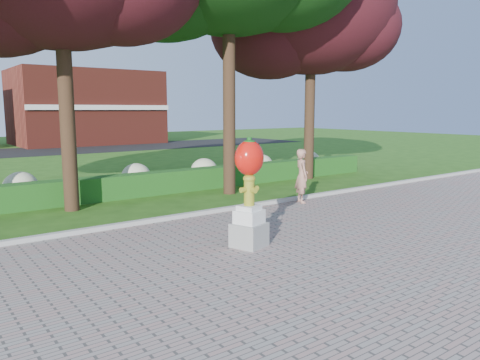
# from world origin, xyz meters

# --- Properties ---
(ground) EXTENTS (100.00, 100.00, 0.00)m
(ground) POSITION_xyz_m (0.00, 0.00, 0.00)
(ground) COLOR #265214
(ground) RESTS_ON ground
(walkway) EXTENTS (40.00, 14.00, 0.04)m
(walkway) POSITION_xyz_m (0.00, -4.00, 0.02)
(walkway) COLOR gray
(walkway) RESTS_ON ground
(curb) EXTENTS (40.00, 0.18, 0.15)m
(curb) POSITION_xyz_m (0.00, 3.00, 0.07)
(curb) COLOR #ADADA5
(curb) RESTS_ON ground
(lawn_hedge) EXTENTS (24.00, 0.70, 0.80)m
(lawn_hedge) POSITION_xyz_m (0.00, 7.00, 0.40)
(lawn_hedge) COLOR #1B4E16
(lawn_hedge) RESTS_ON ground
(hydrangea_row) EXTENTS (20.10, 1.10, 0.99)m
(hydrangea_row) POSITION_xyz_m (0.57, 8.00, 0.55)
(hydrangea_row) COLOR #BEBC91
(hydrangea_row) RESTS_ON ground
(street) EXTENTS (50.00, 8.00, 0.02)m
(street) POSITION_xyz_m (0.00, 28.00, 0.01)
(street) COLOR black
(street) RESTS_ON ground
(building_right) EXTENTS (12.00, 8.00, 6.40)m
(building_right) POSITION_xyz_m (8.00, 34.00, 3.20)
(building_right) COLOR maroon
(building_right) RESTS_ON ground
(tree_far_right) EXTENTS (7.88, 6.72, 10.21)m
(tree_far_right) POSITION_xyz_m (8.40, 6.58, 6.97)
(tree_far_right) COLOR black
(tree_far_right) RESTS_ON ground
(hydrant_sculpture) EXTENTS (0.82, 0.82, 2.40)m
(hydrant_sculpture) POSITION_xyz_m (-0.08, -0.30, 1.31)
(hydrant_sculpture) COLOR gray
(hydrant_sculpture) RESTS_ON walkway
(woman) EXTENTS (0.63, 0.75, 1.74)m
(woman) POSITION_xyz_m (4.31, 2.60, 0.91)
(woman) COLOR #B07864
(woman) RESTS_ON walkway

